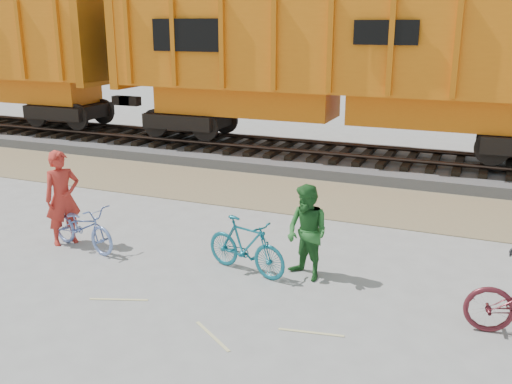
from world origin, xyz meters
TOP-DOWN VIEW (x-y plane):
  - ground at (0.00, 0.00)m, footprint 120.00×120.00m
  - gravel_strip at (0.00, 5.50)m, footprint 120.00×3.00m
  - ballast_bed at (0.00, 9.00)m, footprint 120.00×4.00m
  - track at (0.00, 9.00)m, footprint 120.00×2.60m
  - hopper_car_center at (-0.10, 9.00)m, footprint 14.00×3.13m
  - bicycle_blue at (-2.83, 0.69)m, footprint 1.75×0.95m
  - bicycle_teal at (0.39, 0.87)m, footprint 1.66×0.84m
  - person_solo at (-3.33, 0.79)m, footprint 0.73×0.79m
  - person_man at (1.39, 1.07)m, footprint 0.96×0.89m

SIDE VIEW (x-z plane):
  - ground at x=0.00m, z-range 0.00..0.00m
  - gravel_strip at x=0.00m, z-range 0.00..0.02m
  - ballast_bed at x=0.00m, z-range 0.00..0.30m
  - bicycle_blue at x=-2.83m, z-range 0.00..0.87m
  - track at x=0.00m, z-range 0.35..0.59m
  - bicycle_teal at x=0.39m, z-range 0.00..0.96m
  - person_man at x=1.39m, z-range 0.00..1.58m
  - person_solo at x=-3.33m, z-range 0.00..1.81m
  - hopper_car_center at x=-0.10m, z-range 0.68..5.33m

